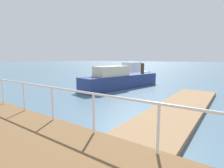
{
  "coord_description": "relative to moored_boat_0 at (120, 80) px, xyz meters",
  "views": [
    {
      "loc": [
        -6.4,
        9.94,
        2.32
      ],
      "look_at": [
        1.14,
        15.3,
        0.99
      ],
      "focal_mm": 27.89,
      "sensor_mm": 36.0,
      "label": 1
    }
  ],
  "objects": [
    {
      "name": "moored_boat_4",
      "position": [
        5.14,
        1.61,
        0.07
      ],
      "size": [
        4.26,
        2.36,
        1.98
      ],
      "color": "white",
      "rests_on": "ground_plane"
    },
    {
      "name": "ground_plane",
      "position": [
        -5.21,
        2.57,
        -0.68
      ],
      "size": [
        300.0,
        300.0,
        0.0
      ],
      "primitive_type": "plane",
      "color": "slate"
    },
    {
      "name": "floating_dock",
      "position": [
        -3.66,
        -5.56,
        -0.59
      ],
      "size": [
        10.11,
        2.0,
        0.18
      ],
      "primitive_type": "cube",
      "color": "#93704C",
      "rests_on": "ground_plane"
    },
    {
      "name": "moored_boat_0",
      "position": [
        0.0,
        0.0,
        0.0
      ],
      "size": [
        7.59,
        3.06,
        1.78
      ],
      "color": "navy",
      "rests_on": "ground_plane"
    },
    {
      "name": "dock_piling_1",
      "position": [
        2.82,
        -0.6,
        0.3
      ],
      "size": [
        0.3,
        0.3,
        1.94
      ],
      "primitive_type": "cylinder",
      "color": "#473826",
      "rests_on": "ground_plane"
    }
  ]
}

